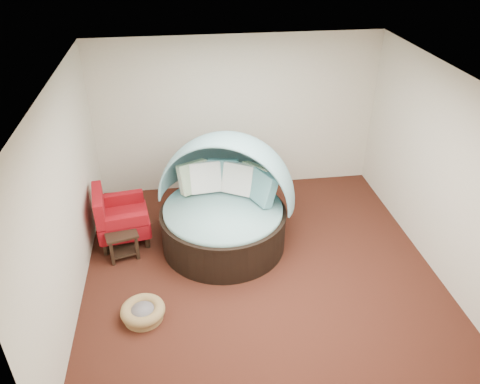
{
  "coord_description": "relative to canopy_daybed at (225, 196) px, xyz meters",
  "views": [
    {
      "loc": [
        -1.02,
        -5.19,
        4.51
      ],
      "look_at": [
        -0.21,
        0.6,
        0.97
      ],
      "focal_mm": 35.0,
      "sensor_mm": 36.0,
      "label": 1
    }
  ],
  "objects": [
    {
      "name": "wall_left",
      "position": [
        -2.08,
        -0.76,
        0.59
      ],
      "size": [
        0.0,
        5.0,
        5.0
      ],
      "primitive_type": "plane",
      "rotation": [
        1.57,
        0.0,
        1.57
      ],
      "color": "beige",
      "rests_on": "floor"
    },
    {
      "name": "side_table",
      "position": [
        -1.58,
        -0.16,
        -0.53
      ],
      "size": [
        0.56,
        0.56,
        0.44
      ],
      "rotation": [
        0.0,
        0.0,
        0.26
      ],
      "color": "black",
      "rests_on": "floor"
    },
    {
      "name": "floor",
      "position": [
        0.42,
        -0.76,
        -0.81
      ],
      "size": [
        5.0,
        5.0,
        0.0
      ],
      "primitive_type": "plane",
      "color": "#441C13",
      "rests_on": "ground"
    },
    {
      "name": "wall_back",
      "position": [
        0.42,
        1.74,
        0.59
      ],
      "size": [
        5.0,
        0.0,
        5.0
      ],
      "primitive_type": "plane",
      "rotation": [
        1.57,
        0.0,
        0.0
      ],
      "color": "beige",
      "rests_on": "floor"
    },
    {
      "name": "ceiling",
      "position": [
        0.42,
        -0.76,
        1.99
      ],
      "size": [
        5.0,
        5.0,
        0.0
      ],
      "primitive_type": "plane",
      "rotation": [
        3.14,
        0.0,
        0.0
      ],
      "color": "white",
      "rests_on": "wall_back"
    },
    {
      "name": "canopy_daybed",
      "position": [
        0.0,
        0.0,
        0.0
      ],
      "size": [
        2.5,
        2.47,
        1.75
      ],
      "rotation": [
        0.0,
        0.0,
        -0.36
      ],
      "color": "black",
      "rests_on": "floor"
    },
    {
      "name": "red_armchair",
      "position": [
        -1.64,
        0.24,
        -0.39
      ],
      "size": [
        0.89,
        0.9,
        0.92
      ],
      "rotation": [
        0.0,
        0.0,
        0.15
      ],
      "color": "black",
      "rests_on": "floor"
    },
    {
      "name": "wall_front",
      "position": [
        0.42,
        -3.26,
        0.59
      ],
      "size": [
        5.0,
        0.0,
        5.0
      ],
      "primitive_type": "plane",
      "rotation": [
        -1.57,
        0.0,
        0.0
      ],
      "color": "beige",
      "rests_on": "floor"
    },
    {
      "name": "pet_basket",
      "position": [
        -1.23,
        -1.5,
        -0.71
      ],
      "size": [
        0.72,
        0.72,
        0.2
      ],
      "rotation": [
        0.0,
        0.0,
        -0.31
      ],
      "color": "olive",
      "rests_on": "floor"
    },
    {
      "name": "wall_right",
      "position": [
        2.92,
        -0.76,
        0.59
      ],
      "size": [
        0.0,
        5.0,
        5.0
      ],
      "primitive_type": "plane",
      "rotation": [
        1.57,
        0.0,
        -1.57
      ],
      "color": "beige",
      "rests_on": "floor"
    }
  ]
}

